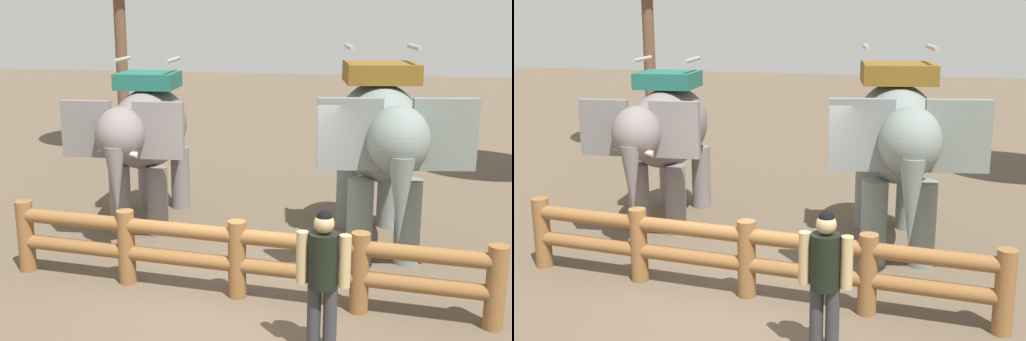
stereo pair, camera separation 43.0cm
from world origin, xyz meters
The scene contains 5 objects.
ground_plane centered at (0.00, 0.00, 0.00)m, with size 60.00×60.00×0.00m, color brown.
log_fence centered at (0.00, 0.04, 0.60)m, with size 6.65×0.91×1.05m.
elephant_near_left centered at (-2.19, 2.80, 1.63)m, with size 1.93×3.38×2.90m.
elephant_center centered at (1.79, 2.26, 1.79)m, with size 2.17×3.78×3.19m.
tourist_woman_in_black centered at (1.24, -1.28, 0.97)m, with size 0.59×0.35×1.67m.
Camera 1 is at (1.76, -8.06, 3.77)m, focal length 47.09 mm.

